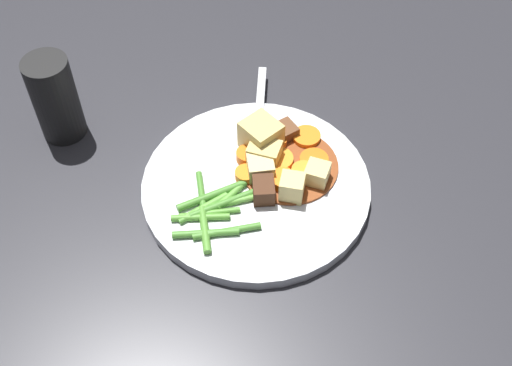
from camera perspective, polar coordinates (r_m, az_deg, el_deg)
name	(u,v)px	position (r m, az deg, el deg)	size (l,w,h in m)	color
ground_plane	(256,191)	(0.74, 0.00, -0.66)	(3.00, 3.00, 0.00)	#2D2D33
dinner_plate	(256,187)	(0.74, 0.00, -0.33)	(0.26, 0.26, 0.01)	white
stew_sauce	(289,166)	(0.75, 2.90, 1.53)	(0.11, 0.11, 0.00)	brown
carrot_slice_0	(315,162)	(0.75, 5.17, 1.81)	(0.03, 0.03, 0.01)	orange
carrot_slice_1	(282,180)	(0.73, 2.33, 0.23)	(0.03, 0.03, 0.01)	orange
carrot_slice_2	(304,173)	(0.74, 4.18, 0.88)	(0.03, 0.03, 0.01)	orange
carrot_slice_3	(278,160)	(0.75, 1.95, 2.02)	(0.03, 0.03, 0.01)	orange
carrot_slice_4	(248,156)	(0.75, -0.74, 2.40)	(0.03, 0.03, 0.01)	orange
carrot_slice_5	(306,137)	(0.77, 4.44, 4.01)	(0.03, 0.03, 0.01)	orange
carrot_slice_6	(246,175)	(0.73, -0.91, 0.74)	(0.02, 0.02, 0.01)	orange
carrot_slice_7	(276,142)	(0.77, 1.78, 3.58)	(0.02, 0.02, 0.01)	orange
potato_chunk_0	(260,168)	(0.73, 0.39, 1.33)	(0.03, 0.03, 0.02)	#EAD68C
potato_chunk_1	(317,174)	(0.73, 5.36, 0.77)	(0.03, 0.03, 0.02)	#E5CC7A
potato_chunk_2	(264,154)	(0.74, 0.74, 2.59)	(0.04, 0.03, 0.03)	#DBBC6B
potato_chunk_3	(261,136)	(0.75, 0.44, 4.16)	(0.04, 0.04, 0.04)	#DBBC6B
potato_chunk_4	(292,187)	(0.71, 3.17, -0.39)	(0.03, 0.03, 0.03)	#E5CC7A
meat_chunk_0	(285,132)	(0.77, 2.56, 4.51)	(0.02, 0.03, 0.02)	brown
meat_chunk_1	(267,189)	(0.71, 0.99, -0.51)	(0.03, 0.02, 0.02)	#4C2B19
green_bean_0	(223,204)	(0.71, -2.89, -1.82)	(0.01, 0.01, 0.08)	#4C8E33
green_bean_1	(227,231)	(0.69, -2.57, -4.24)	(0.01, 0.01, 0.07)	#4C8E33
green_bean_2	(201,217)	(0.70, -4.87, -3.01)	(0.01, 0.01, 0.06)	#599E38
green_bean_3	(209,207)	(0.71, -4.16, -2.07)	(0.01, 0.01, 0.07)	#4C8E33
green_bean_4	(206,233)	(0.69, -4.41, -4.40)	(0.01, 0.01, 0.07)	#4C8E33
green_bean_5	(233,193)	(0.72, -2.00, -0.88)	(0.01, 0.01, 0.05)	#66AD42
green_bean_6	(202,195)	(0.72, -4.78, -1.01)	(0.01, 0.01, 0.06)	#4C8E33
green_bean_7	(213,198)	(0.71, -3.77, -1.34)	(0.01, 0.01, 0.08)	#4C8E33
green_bean_8	(205,230)	(0.69, -4.51, -4.11)	(0.01, 0.01, 0.06)	#599E38
green_bean_9	(210,213)	(0.70, -4.09, -2.63)	(0.01, 0.01, 0.07)	#599E38
green_bean_10	(207,206)	(0.71, -4.33, -2.02)	(0.01, 0.01, 0.05)	#66AD42
green_bean_11	(240,200)	(0.71, -1.40, -1.52)	(0.01, 0.01, 0.06)	#66AD42
fork	(259,119)	(0.80, 0.25, 5.58)	(0.09, 0.16, 0.00)	silver
pepper_mill	(55,98)	(0.80, -17.16, 7.08)	(0.05, 0.05, 0.11)	black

